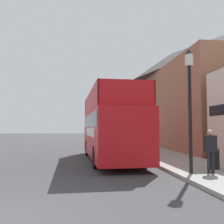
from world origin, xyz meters
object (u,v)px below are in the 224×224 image
Objects in this scene: pedestrian_second at (210,147)px; lamp_post_third at (116,117)px; lamp_post_second at (137,112)px; litter_bin at (214,158)px; tour_bus at (110,130)px; parked_car_ahead_of_bus at (109,142)px; lamp_post_nearest at (190,87)px.

pedestrian_second is 0.38× the size of lamp_post_third.
litter_bin is (1.31, -9.03, -2.54)m from lamp_post_second.
tour_bus is at bearing 119.91° from pedestrian_second.
lamp_post_third is 5.05× the size of litter_bin.
lamp_post_second is at bearing 93.57° from pedestrian_second.
litter_bin is at bearing -75.66° from parked_car_ahead_of_bus.
parked_car_ahead_of_bus is 12.22m from litter_bin.
lamp_post_second reaches higher than pedestrian_second.
lamp_post_nearest is (2.45, -5.52, 1.68)m from tour_bus.
tour_bus is 2.27× the size of lamp_post_second.
lamp_post_second is (2.59, 4.45, 1.36)m from tour_bus.
lamp_post_nearest reaches higher than pedestrian_second.
lamp_post_second is 4.94× the size of litter_bin.
parked_car_ahead_of_bus is 7.82m from lamp_post_third.
lamp_post_nearest is at bearing -147.04° from litter_bin.
parked_car_ahead_of_bus is at bearing 123.53° from lamp_post_second.
tour_bus is 5.33m from lamp_post_second.
litter_bin is at bearing -51.43° from tour_bus.
lamp_post_third is at bearing 78.51° from tour_bus.
lamp_post_nearest is at bearing -90.00° from lamp_post_third.
pedestrian_second is at bearing -124.10° from litter_bin.
lamp_post_third is (-0.00, 19.95, -0.26)m from lamp_post_nearest.
litter_bin is (1.45, 0.94, -2.86)m from lamp_post_nearest.
pedestrian_second is 1.91× the size of litter_bin.
litter_bin is at bearing -81.75° from lamp_post_second.
lamp_post_third is (-0.76, 20.02, 2.06)m from pedestrian_second.
litter_bin is (3.15, -11.81, -0.06)m from parked_car_ahead_of_bus.
parked_car_ahead_of_bus is 2.44× the size of pedestrian_second.
pedestrian_second is at bearing -79.71° from parked_car_ahead_of_bus.
lamp_post_third is at bearing 76.11° from parked_car_ahead_of_bus.
pedestrian_second is 2.44m from lamp_post_nearest.
tour_bus is 6.48m from pedestrian_second.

